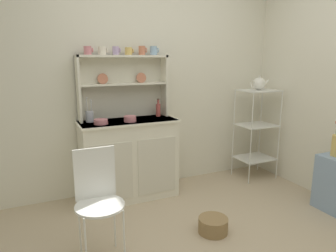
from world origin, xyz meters
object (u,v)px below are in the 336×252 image
at_px(floor_basket, 213,225).
at_px(porcelain_teapot, 259,84).
at_px(utensil_jar, 90,116).
at_px(hutch_shelf_unit, 122,82).
at_px(bowl_mixing_large, 101,122).
at_px(cup_rose_0, 88,50).
at_px(hutch_cabinet, 129,158).
at_px(bakers_rack, 257,124).
at_px(wire_chair, 98,194).
at_px(jam_bottle, 158,109).

distance_m(floor_basket, porcelain_teapot, 1.87).
bearing_deg(utensil_jar, hutch_shelf_unit, 12.68).
height_order(bowl_mixing_large, utensil_jar, utensil_jar).
height_order(hutch_shelf_unit, cup_rose_0, cup_rose_0).
bearing_deg(hutch_cabinet, hutch_shelf_unit, 90.00).
bearing_deg(cup_rose_0, bakers_rack, -6.23).
height_order(hutch_cabinet, wire_chair, hutch_cabinet).
relative_size(bakers_rack, jam_bottle, 5.65).
xyz_separation_m(jam_bottle, utensil_jar, (-0.76, -0.01, -0.02)).
bearing_deg(jam_bottle, hutch_cabinet, -167.22).
bearing_deg(hutch_shelf_unit, bakers_rack, -8.97).
bearing_deg(cup_rose_0, porcelain_teapot, -6.23).
height_order(wire_chair, porcelain_teapot, porcelain_teapot).
relative_size(hutch_cabinet, bakers_rack, 0.92).
height_order(jam_bottle, porcelain_teapot, porcelain_teapot).
bearing_deg(wire_chair, bowl_mixing_large, 75.05).
bearing_deg(bakers_rack, hutch_shelf_unit, 171.03).
height_order(hutch_cabinet, floor_basket, hutch_cabinet).
distance_m(hutch_shelf_unit, utensil_jar, 0.51).
distance_m(hutch_cabinet, jam_bottle, 0.63).
height_order(bakers_rack, jam_bottle, bakers_rack).
relative_size(floor_basket, utensil_jar, 1.02).
bearing_deg(floor_basket, porcelain_teapot, 37.17).
height_order(hutch_cabinet, bowl_mixing_large, bowl_mixing_large).
relative_size(hutch_cabinet, porcelain_teapot, 4.22).
distance_m(hutch_shelf_unit, wire_chair, 1.42).
xyz_separation_m(utensil_jar, porcelain_teapot, (2.01, -0.17, 0.28)).
bearing_deg(bowl_mixing_large, hutch_shelf_unit, 38.21).
height_order(bakers_rack, floor_basket, bakers_rack).
bearing_deg(bakers_rack, floor_basket, -142.87).
relative_size(bakers_rack, cup_rose_0, 12.60).
bearing_deg(hutch_shelf_unit, jam_bottle, -11.43).
bearing_deg(hutch_cabinet, cup_rose_0, 161.00).
xyz_separation_m(hutch_shelf_unit, cup_rose_0, (-0.36, -0.04, 0.32)).
bearing_deg(bowl_mixing_large, hutch_cabinet, 13.71).
bearing_deg(wire_chair, jam_bottle, 47.97).
distance_m(bakers_rack, wire_chair, 2.32).
distance_m(wire_chair, porcelain_teapot, 2.41).
distance_m(bakers_rack, cup_rose_0, 2.19).
xyz_separation_m(floor_basket, cup_rose_0, (-0.80, 1.12, 1.50)).
relative_size(cup_rose_0, porcelain_teapot, 0.36).
relative_size(hutch_cabinet, hutch_shelf_unit, 1.07).
height_order(floor_basket, cup_rose_0, cup_rose_0).
height_order(cup_rose_0, utensil_jar, cup_rose_0).
height_order(floor_basket, bowl_mixing_large, bowl_mixing_large).
relative_size(jam_bottle, porcelain_teapot, 0.81).
xyz_separation_m(hutch_cabinet, bowl_mixing_large, (-0.30, -0.07, 0.44)).
height_order(floor_basket, jam_bottle, jam_bottle).
height_order(bowl_mixing_large, porcelain_teapot, porcelain_teapot).
bearing_deg(bakers_rack, bowl_mixing_large, 179.36).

